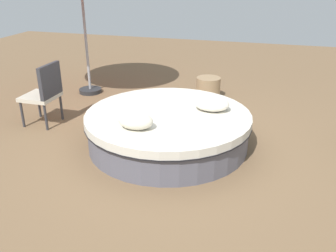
{
  "coord_description": "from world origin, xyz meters",
  "views": [
    {
      "loc": [
        1.28,
        -4.43,
        2.32
      ],
      "look_at": [
        0.0,
        0.0,
        0.29
      ],
      "focal_mm": 38.78,
      "sensor_mm": 36.0,
      "label": 1
    }
  ],
  "objects": [
    {
      "name": "ground_plane",
      "position": [
        0.0,
        0.0,
        0.0
      ],
      "size": [
        16.0,
        16.0,
        0.0
      ],
      "primitive_type": "plane",
      "color": "brown"
    },
    {
      "name": "patio_chair",
      "position": [
        -2.04,
        0.19,
        0.56
      ],
      "size": [
        0.5,
        0.52,
        0.98
      ],
      "rotation": [
        0.0,
        0.0,
        1.57
      ],
      "color": "#333338",
      "rests_on": "ground_plane"
    },
    {
      "name": "side_table",
      "position": [
        0.18,
        2.14,
        0.2
      ],
      "size": [
        0.45,
        0.45,
        0.4
      ],
      "primitive_type": "cylinder",
      "color": "#997A56",
      "rests_on": "ground_plane"
    },
    {
      "name": "throw_pillow_1",
      "position": [
        0.55,
        0.28,
        0.58
      ],
      "size": [
        0.49,
        0.36,
        0.19
      ],
      "primitive_type": "ellipsoid",
      "color": "silver",
      "rests_on": "round_bed"
    },
    {
      "name": "throw_pillow_0",
      "position": [
        -0.24,
        -0.6,
        0.58
      ],
      "size": [
        0.44,
        0.31,
        0.2
      ],
      "primitive_type": "ellipsoid",
      "color": "beige",
      "rests_on": "round_bed"
    },
    {
      "name": "round_bed",
      "position": [
        0.0,
        0.0,
        0.25
      ],
      "size": [
        2.29,
        2.29,
        0.48
      ],
      "color": "#595966",
      "rests_on": "ground_plane"
    }
  ]
}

